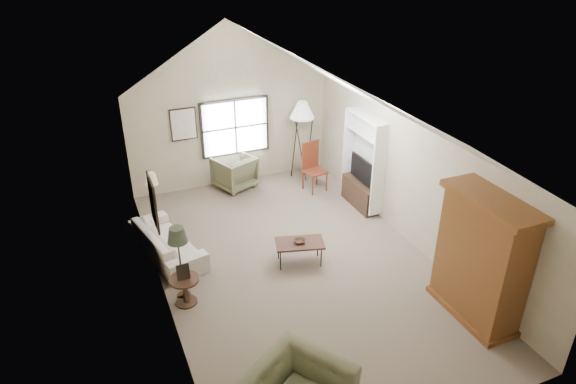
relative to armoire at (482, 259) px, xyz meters
name	(u,v)px	position (x,y,z in m)	size (l,w,h in m)	color
room_shell	(297,105)	(-2.18, 2.40, 2.11)	(5.01, 8.01, 4.00)	#756453
window	(235,127)	(-2.08, 6.36, 0.35)	(1.72, 0.08, 1.42)	black
skylight	(342,82)	(-0.88, 3.30, 2.12)	(0.80, 1.20, 0.52)	white
wall_art	(169,161)	(-4.06, 4.34, 0.63)	(1.97, 3.71, 0.88)	black
armoire	(482,259)	(0.00, 0.00, 0.00)	(0.60, 1.50, 2.20)	brown
tv_alcove	(363,160)	(0.16, 4.00, 0.05)	(0.32, 1.30, 2.10)	white
media_console	(360,194)	(0.14, 4.00, -0.80)	(0.34, 1.18, 0.60)	#382316
tv_panel	(362,170)	(0.14, 4.00, -0.18)	(0.05, 0.90, 0.55)	black
sofa	(167,241)	(-4.38, 3.72, -0.80)	(2.06, 0.80, 0.60)	beige
armchair_far	(234,172)	(-2.25, 6.05, -0.69)	(0.87, 0.90, 0.81)	#5D5E41
coffee_table	(300,252)	(-2.09, 2.45, -0.87)	(0.92, 0.51, 0.47)	#3C2118
bowl	(300,241)	(-2.09, 2.45, -0.60)	(0.22, 0.22, 0.05)	#392017
side_table	(185,291)	(-4.38, 2.12, -0.84)	(0.52, 0.52, 0.52)	#392517
side_chair	(315,167)	(-0.49, 5.12, -0.49)	(0.47, 0.47, 1.22)	maroon
tripod_lamp	(302,140)	(-0.49, 5.91, -0.06)	(0.60, 0.60, 2.07)	silver
dark_lamp	(180,262)	(-4.38, 2.32, -0.38)	(0.34, 0.34, 1.43)	#262C1F
tan_lamp	(154,199)	(-4.38, 4.92, -0.46)	(0.26, 0.26, 1.29)	tan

